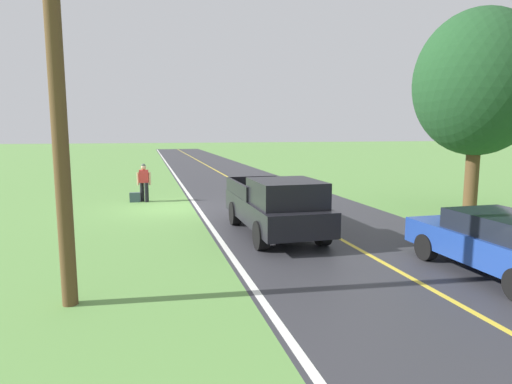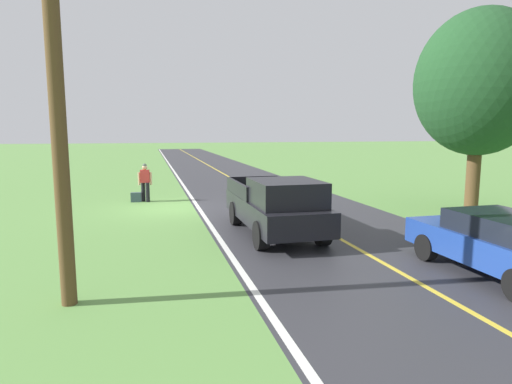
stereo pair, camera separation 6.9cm
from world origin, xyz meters
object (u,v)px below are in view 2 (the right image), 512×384
at_px(suitcase_carried, 136,197).
at_px(pickup_truck_passing, 277,205).
at_px(tree_far_side_near, 480,83).
at_px(sedan_mid_oncoming, 502,243).
at_px(utility_pole_roadside, 57,106).
at_px(hitchhiker_walking, 145,180).

xyz_separation_m(suitcase_carried, pickup_truck_passing, (-4.37, 7.67, 0.75)).
height_order(pickup_truck_passing, tree_far_side_near, tree_far_side_near).
relative_size(sedan_mid_oncoming, utility_pole_roadside, 0.61).
xyz_separation_m(suitcase_carried, sedan_mid_oncoming, (-8.11, 12.48, 0.54)).
height_order(hitchhiker_walking, tree_far_side_near, tree_far_side_near).
distance_m(tree_far_side_near, utility_pole_roadside, 15.33).
distance_m(suitcase_carried, pickup_truck_passing, 8.86).
height_order(suitcase_carried, pickup_truck_passing, pickup_truck_passing).
height_order(suitcase_carried, tree_far_side_near, tree_far_side_near).
bearing_deg(hitchhiker_walking, suitcase_carried, 5.91).
relative_size(hitchhiker_walking, pickup_truck_passing, 0.32).
distance_m(suitcase_carried, tree_far_side_near, 15.06).
distance_m(hitchhiker_walking, pickup_truck_passing, 8.67).
bearing_deg(pickup_truck_passing, sedan_mid_oncoming, 127.86).
height_order(tree_far_side_near, utility_pole_roadside, tree_far_side_near).
relative_size(tree_far_side_near, sedan_mid_oncoming, 1.77).
distance_m(pickup_truck_passing, tree_far_side_near, 9.78).
xyz_separation_m(pickup_truck_passing, utility_pole_roadside, (5.31, 4.17, 2.67)).
relative_size(pickup_truck_passing, utility_pole_roadside, 0.74).
bearing_deg(sedan_mid_oncoming, suitcase_carried, -56.99).
bearing_deg(suitcase_carried, hitchhiker_walking, 100.86).
relative_size(suitcase_carried, sedan_mid_oncoming, 0.10).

